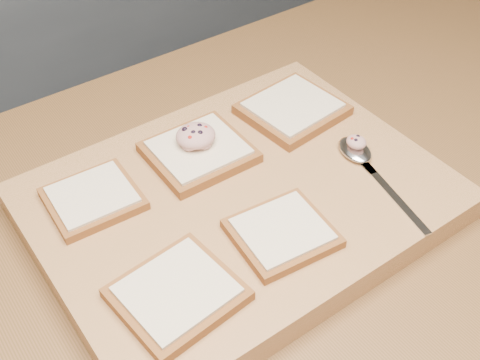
{
  "coord_description": "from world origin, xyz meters",
  "views": [
    {
      "loc": [
        -0.47,
        -0.44,
        1.47
      ],
      "look_at": [
        -0.15,
        0.0,
        0.96
      ],
      "focal_mm": 45.0,
      "sensor_mm": 36.0,
      "label": 1
    }
  ],
  "objects_px": {
    "cutting_board": "(240,201)",
    "spoon": "(361,156)",
    "tuna_salad_dollop": "(196,135)",
    "bread_far_center": "(199,152)"
  },
  "relations": [
    {
      "from": "bread_far_center",
      "to": "spoon",
      "type": "height_order",
      "value": "bread_far_center"
    },
    {
      "from": "cutting_board",
      "to": "spoon",
      "type": "distance_m",
      "value": 0.17
    },
    {
      "from": "bread_far_center",
      "to": "cutting_board",
      "type": "bearing_deg",
      "value": -85.33
    },
    {
      "from": "tuna_salad_dollop",
      "to": "spoon",
      "type": "bearing_deg",
      "value": -39.16
    },
    {
      "from": "bread_far_center",
      "to": "spoon",
      "type": "xyz_separation_m",
      "value": [
        0.17,
        -0.13,
        -0.0
      ]
    },
    {
      "from": "bread_far_center",
      "to": "spoon",
      "type": "distance_m",
      "value": 0.22
    },
    {
      "from": "bread_far_center",
      "to": "spoon",
      "type": "bearing_deg",
      "value": -37.31
    },
    {
      "from": "bread_far_center",
      "to": "spoon",
      "type": "relative_size",
      "value": 0.67
    },
    {
      "from": "bread_far_center",
      "to": "tuna_salad_dollop",
      "type": "bearing_deg",
      "value": 80.05
    },
    {
      "from": "cutting_board",
      "to": "spoon",
      "type": "height_order",
      "value": "spoon"
    }
  ]
}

